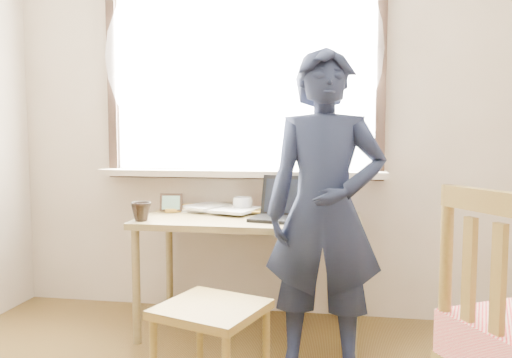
% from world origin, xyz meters
% --- Properties ---
extents(desk, '(1.29, 0.64, 0.69)m').
position_xyz_m(desk, '(-0.08, 1.63, 0.62)').
color(desk, olive).
rests_on(desk, ground).
extents(laptop, '(0.41, 0.36, 0.25)m').
position_xyz_m(laptop, '(0.14, 1.60, 0.75)').
color(laptop, black).
rests_on(laptop, desk).
extents(mug_white, '(0.15, 0.15, 0.10)m').
position_xyz_m(mug_white, '(-0.16, 1.82, 0.74)').
color(mug_white, white).
rests_on(mug_white, desk).
extents(mug_dark, '(0.13, 0.13, 0.11)m').
position_xyz_m(mug_dark, '(-0.67, 1.41, 0.74)').
color(mug_dark, black).
rests_on(mug_dark, desk).
extents(mouse, '(0.09, 0.06, 0.03)m').
position_xyz_m(mouse, '(0.37, 1.53, 0.71)').
color(mouse, black).
rests_on(mouse, desk).
extents(desk_clutter, '(0.71, 0.44, 0.04)m').
position_xyz_m(desk_clutter, '(-0.30, 1.85, 0.71)').
color(desk_clutter, white).
rests_on(desk_clutter, desk).
extents(book_a, '(0.28, 0.32, 0.02)m').
position_xyz_m(book_a, '(-0.46, 1.83, 0.70)').
color(book_a, white).
rests_on(book_a, desk).
extents(book_b, '(0.27, 0.30, 0.02)m').
position_xyz_m(book_b, '(0.29, 1.86, 0.70)').
color(book_b, white).
rests_on(book_b, desk).
extents(picture_frame, '(0.14, 0.04, 0.11)m').
position_xyz_m(picture_frame, '(-0.60, 1.73, 0.75)').
color(picture_frame, black).
rests_on(picture_frame, desk).
extents(work_chair, '(0.53, 0.52, 0.43)m').
position_xyz_m(work_chair, '(-0.11, 0.83, 0.36)').
color(work_chair, olive).
rests_on(work_chair, ground).
extents(person, '(0.59, 0.39, 1.59)m').
position_xyz_m(person, '(0.37, 1.21, 0.80)').
color(person, black).
rests_on(person, ground).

